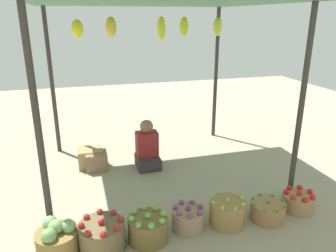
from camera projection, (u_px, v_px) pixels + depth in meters
name	position (u px, v px, depth m)	size (l,w,h in m)	color
ground_plane	(157.00, 171.00, 5.11)	(14.00, 14.00, 0.00)	tan
market_stall_structure	(155.00, 14.00, 4.37)	(3.30, 2.83, 2.51)	#38332D
vendor_person	(147.00, 149.00, 5.18)	(0.36, 0.44, 0.78)	#393038
basket_cabbages	(57.00, 239.00, 3.30)	(0.43, 0.43, 0.38)	olive
basket_red_apples	(102.00, 235.00, 3.37)	(0.48, 0.48, 0.35)	brown
basket_green_apples	(148.00, 228.00, 3.49)	(0.43, 0.43, 0.34)	brown
basket_purple_onions	(188.00, 218.00, 3.69)	(0.37, 0.37, 0.30)	#9A7F5D
basket_limes	(227.00, 212.00, 3.76)	(0.41, 0.41, 0.34)	olive
basket_green_chilies	(268.00, 211.00, 3.87)	(0.42, 0.42, 0.25)	#9B7045
basket_red_tomatoes	(298.00, 201.00, 4.06)	(0.40, 0.40, 0.27)	#A37E52
wooden_crate_near_vendor	(96.00, 160.00, 5.15)	(0.33, 0.34, 0.28)	#8A694E
wooden_crate_stacked_rear	(90.00, 157.00, 5.24)	(0.39, 0.34, 0.29)	#A38854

